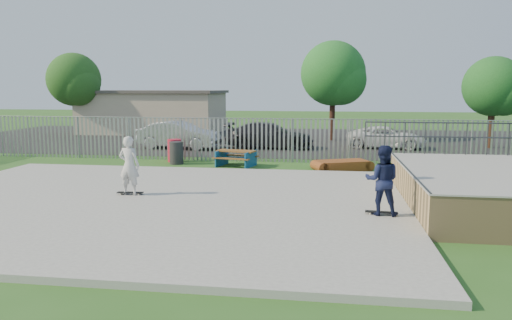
# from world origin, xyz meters

# --- Properties ---
(ground) EXTENTS (120.00, 120.00, 0.00)m
(ground) POSITION_xyz_m (0.00, 0.00, 0.00)
(ground) COLOR #2E5E20
(ground) RESTS_ON ground
(concrete_slab) EXTENTS (15.00, 12.00, 0.15)m
(concrete_slab) POSITION_xyz_m (0.00, 0.00, 0.07)
(concrete_slab) COLOR gray
(concrete_slab) RESTS_ON ground
(quarter_pipe) EXTENTS (5.50, 7.05, 2.19)m
(quarter_pipe) POSITION_xyz_m (9.50, 1.04, 0.56)
(quarter_pipe) COLOR tan
(quarter_pipe) RESTS_ON ground
(fence) EXTENTS (26.04, 16.02, 2.00)m
(fence) POSITION_xyz_m (1.00, 4.59, 1.00)
(fence) COLOR gray
(fence) RESTS_ON ground
(picnic_table) EXTENTS (1.93, 1.71, 0.70)m
(picnic_table) POSITION_xyz_m (1.30, 7.52, 0.36)
(picnic_table) COLOR brown
(picnic_table) RESTS_ON ground
(funbox) EXTENTS (2.28, 1.75, 0.41)m
(funbox) POSITION_xyz_m (5.84, 7.08, 0.20)
(funbox) COLOR brown
(funbox) RESTS_ON ground
(trash_bin_red) EXTENTS (0.62, 0.62, 1.04)m
(trash_bin_red) POSITION_xyz_m (-1.78, 8.44, 0.52)
(trash_bin_red) COLOR #AB1A30
(trash_bin_red) RESTS_ON ground
(trash_bin_grey) EXTENTS (0.60, 0.60, 1.00)m
(trash_bin_grey) POSITION_xyz_m (-1.47, 7.75, 0.50)
(trash_bin_grey) COLOR #272729
(trash_bin_grey) RESTS_ON ground
(parking_lot) EXTENTS (40.00, 18.00, 0.02)m
(parking_lot) POSITION_xyz_m (0.00, 19.00, 0.01)
(parking_lot) COLOR black
(parking_lot) RESTS_ON ground
(car_silver) EXTENTS (4.78, 2.15, 1.52)m
(car_silver) POSITION_xyz_m (-3.01, 13.18, 0.78)
(car_silver) COLOR silver
(car_silver) RESTS_ON parking_lot
(car_dark) EXTENTS (4.99, 2.08, 1.44)m
(car_dark) POSITION_xyz_m (1.96, 14.10, 0.74)
(car_dark) COLOR black
(car_dark) RESTS_ON parking_lot
(car_white) EXTENTS (4.59, 2.51, 1.22)m
(car_white) POSITION_xyz_m (8.46, 15.10, 0.63)
(car_white) COLOR white
(car_white) RESTS_ON parking_lot
(building) EXTENTS (10.40, 6.40, 3.20)m
(building) POSITION_xyz_m (-8.00, 23.00, 1.61)
(building) COLOR #BDAD91
(building) RESTS_ON ground
(tree_left) EXTENTS (3.82, 3.82, 5.89)m
(tree_left) POSITION_xyz_m (-12.99, 20.43, 3.96)
(tree_left) COLOR #46261C
(tree_left) RESTS_ON ground
(tree_mid) EXTENTS (4.13, 4.13, 6.38)m
(tree_mid) POSITION_xyz_m (5.46, 19.07, 4.29)
(tree_mid) COLOR #3A2017
(tree_mid) RESTS_ON ground
(tree_right) EXTENTS (3.33, 3.33, 5.14)m
(tree_right) POSITION_xyz_m (14.31, 16.12, 3.45)
(tree_right) COLOR #42281A
(tree_right) RESTS_ON ground
(skateboard_a) EXTENTS (0.82, 0.28, 0.08)m
(skateboard_a) POSITION_xyz_m (6.65, -0.76, 0.19)
(skateboard_a) COLOR black
(skateboard_a) RESTS_ON concrete_slab
(skateboard_b) EXTENTS (0.81, 0.26, 0.08)m
(skateboard_b) POSITION_xyz_m (-0.71, 0.61, 0.19)
(skateboard_b) COLOR black
(skateboard_b) RESTS_ON concrete_slab
(skater_navy) EXTENTS (0.94, 0.77, 1.80)m
(skater_navy) POSITION_xyz_m (6.65, -0.76, 1.05)
(skater_navy) COLOR #131A3D
(skater_navy) RESTS_ON concrete_slab
(skater_white) EXTENTS (0.70, 0.49, 1.80)m
(skater_white) POSITION_xyz_m (-0.71, 0.61, 1.05)
(skater_white) COLOR silver
(skater_white) RESTS_ON concrete_slab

